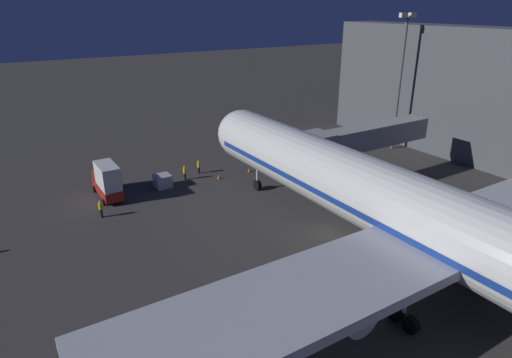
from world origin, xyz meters
The scene contains 11 objects.
ground_plane centered at (0.00, 0.00, 0.00)m, with size 320.00×320.00×0.00m, color #383533.
airliner_at_gate centered at (0.00, 11.35, 5.79)m, with size 48.93×61.04×19.25m.
jet_bridge centered at (-10.07, -7.31, 5.87)m, with size 18.29×3.40×7.41m.
apron_floodlight_mast centered at (-25.50, -15.13, 10.99)m, with size 2.90×0.50×19.06m.
ops_van centered at (15.21, -19.57, 2.00)m, with size 2.36×5.98×4.03m.
baggage_container_near_belt centered at (9.02, -19.15, 0.75)m, with size 1.83×1.87×1.50m, color #B7BABF.
ground_crew_marshaller_fwd centered at (5.87, -19.90, 1.01)m, with size 0.40×0.40×1.83m.
ground_crew_under_port_wing centered at (17.20, -14.86, 1.01)m, with size 0.40×0.40×1.83m.
ground_crew_walking_aft centered at (3.49, -20.97, 0.99)m, with size 0.40×0.40×1.80m.
traffic_cone_nose_port centered at (-2.20, -18.02, 0.28)m, with size 0.36×0.36×0.55m, color orange.
traffic_cone_nose_starboard centered at (2.20, -18.02, 0.28)m, with size 0.36×0.36×0.55m, color orange.
Camera 1 is at (25.13, 27.36, 20.22)m, focal length 30.85 mm.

